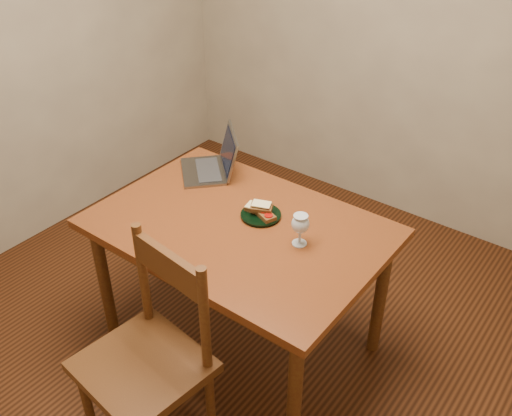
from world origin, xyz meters
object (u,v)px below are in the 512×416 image
Objects in this scene: table at (239,240)px; laptop at (215,162)px; plate at (261,215)px; milk_glass at (300,230)px; chair at (147,352)px.

laptop reaches higher than table.
plate is 1.26× the size of milk_glass.
milk_glass is at bearing 8.75° from table.
milk_glass is at bearing 78.56° from chair.
milk_glass reaches higher than table.
plate reaches higher than table.
chair is at bearing -84.32° from table.
chair is at bearing -21.48° from laptop.
table is 6.91× the size of plate.
table is at bearing -110.42° from plate.
laptop is (-0.40, 0.30, 0.14)m from table.
milk_glass is (0.23, 0.71, 0.28)m from chair.
table is 2.56× the size of chair.
plate is at bearing 69.58° from table.
table is at bearing -171.25° from milk_glass.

